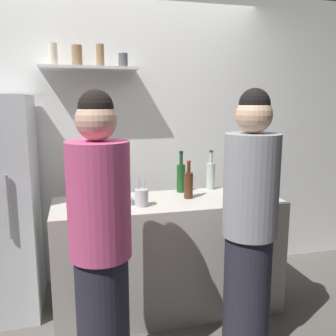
{
  "coord_description": "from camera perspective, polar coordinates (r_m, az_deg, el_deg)",
  "views": [
    {
      "loc": [
        -0.42,
        -2.07,
        1.64
      ],
      "look_at": [
        0.25,
        0.54,
        1.14
      ],
      "focal_mm": 39.06,
      "sensor_mm": 36.0,
      "label": 1
    }
  ],
  "objects": [
    {
      "name": "person_pink_top",
      "position": [
        2.09,
        -10.45,
        -12.2
      ],
      "size": [
        0.34,
        0.34,
        1.7
      ],
      "rotation": [
        0.0,
        0.0,
        2.31
      ],
      "color": "#262633",
      "rests_on": "ground"
    },
    {
      "name": "counter",
      "position": [
        2.95,
        -0.0,
        -13.42
      ],
      "size": [
        1.72,
        0.61,
        0.89
      ],
      "primitive_type": "cube",
      "color": "#B7B2A8",
      "rests_on": "ground"
    },
    {
      "name": "utensil_holder",
      "position": [
        2.64,
        -4.16,
        -4.63
      ],
      "size": [
        0.1,
        0.1,
        0.22
      ],
      "color": "#B2B2B7",
      "rests_on": "counter"
    },
    {
      "name": "water_bottle_plastic",
      "position": [
        3.09,
        11.77,
        -2.04
      ],
      "size": [
        0.08,
        0.08,
        0.21
      ],
      "color": "silver",
      "rests_on": "counter"
    },
    {
      "name": "wine_bottle_dark_glass",
      "position": [
        2.87,
        13.57,
        -2.53
      ],
      "size": [
        0.08,
        0.08,
        0.3
      ],
      "color": "black",
      "rests_on": "counter"
    },
    {
      "name": "wine_bottle_green_glass",
      "position": [
        3.03,
        2.05,
        -1.37
      ],
      "size": [
        0.07,
        0.07,
        0.34
      ],
      "color": "#19471E",
      "rests_on": "counter"
    },
    {
      "name": "back_wall_assembly",
      "position": [
        3.37,
        -7.15,
        4.6
      ],
      "size": [
        4.8,
        0.32,
        2.6
      ],
      "color": "white",
      "rests_on": "ground"
    },
    {
      "name": "wine_bottle_amber_glass",
      "position": [
        2.84,
        3.22,
        -2.52
      ],
      "size": [
        0.07,
        0.07,
        0.3
      ],
      "color": "#472814",
      "rests_on": "counter"
    },
    {
      "name": "person_grey_hoodie",
      "position": [
        2.38,
        12.57,
        -9.14
      ],
      "size": [
        0.34,
        0.34,
        1.72
      ],
      "rotation": [
        0.0,
        0.0,
        5.7
      ],
      "color": "#262633",
      "rests_on": "ground"
    },
    {
      "name": "wine_bottle_pale_glass",
      "position": [
        3.14,
        6.67,
        -1.06
      ],
      "size": [
        0.07,
        0.07,
        0.34
      ],
      "color": "#B2BFB2",
      "rests_on": "counter"
    },
    {
      "name": "baking_pan",
      "position": [
        2.76,
        -9.4,
        -4.87
      ],
      "size": [
        0.34,
        0.24,
        0.05
      ],
      "primitive_type": "cube",
      "color": "gray",
      "rests_on": "counter"
    }
  ]
}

